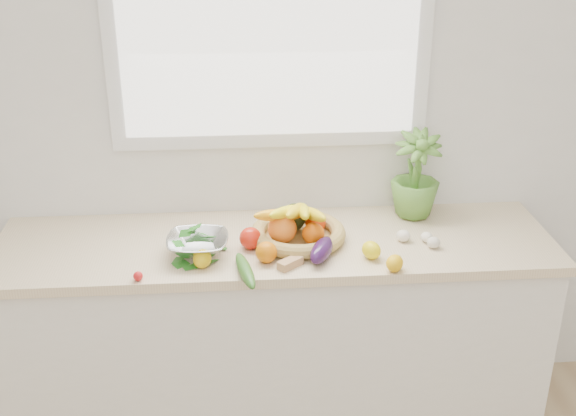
{
  "coord_description": "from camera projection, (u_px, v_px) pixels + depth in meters",
  "views": [
    {
      "loc": [
        -0.15,
        -0.63,
        2.22
      ],
      "look_at": [
        0.05,
        1.93,
        1.05
      ],
      "focal_mm": 45.0,
      "sensor_mm": 36.0,
      "label": 1
    }
  ],
  "objects": [
    {
      "name": "radish",
      "position": [
        138.0,
        276.0,
        2.6
      ],
      "size": [
        0.04,
        0.04,
        0.04
      ],
      "primitive_type": "sphere",
      "rotation": [
        0.0,
        0.0,
        0.04
      ],
      "color": "red",
      "rests_on": "countertop"
    },
    {
      "name": "window_pane",
      "position": [
        269.0,
        13.0,
        2.78
      ],
      "size": [
        1.18,
        0.01,
        0.98
      ],
      "primitive_type": "cube",
      "color": "white",
      "rests_on": "window_frame"
    },
    {
      "name": "countertop",
      "position": [
        275.0,
        245.0,
        2.9
      ],
      "size": [
        2.24,
        0.62,
        0.04
      ],
      "primitive_type": "cube",
      "color": "beige",
      "rests_on": "counter_cabinet"
    },
    {
      "name": "fruit_basket",
      "position": [
        297.0,
        228.0,
        2.87
      ],
      "size": [
        0.49,
        0.49,
        0.19
      ],
      "color": "tan",
      "rests_on": "countertop"
    },
    {
      "name": "ginger",
      "position": [
        290.0,
        263.0,
        2.69
      ],
      "size": [
        0.1,
        0.1,
        0.03
      ],
      "primitive_type": "cube",
      "rotation": [
        0.0,
        0.0,
        0.69
      ],
      "color": "tan",
      "rests_on": "countertop"
    },
    {
      "name": "counter_cabinet",
      "position": [
        276.0,
        338.0,
        3.09
      ],
      "size": [
        2.2,
        0.58,
        0.86
      ],
      "primitive_type": "cube",
      "color": "silver",
      "rests_on": "ground"
    },
    {
      "name": "apple",
      "position": [
        250.0,
        238.0,
        2.81
      ],
      "size": [
        0.11,
        0.11,
        0.09
      ],
      "primitive_type": "sphere",
      "rotation": [
        0.0,
        0.0,
        -0.28
      ],
      "color": "red",
      "rests_on": "countertop"
    },
    {
      "name": "lemon_b",
      "position": [
        395.0,
        263.0,
        2.66
      ],
      "size": [
        0.09,
        0.1,
        0.06
      ],
      "primitive_type": "ellipsoid",
      "rotation": [
        0.0,
        0.0,
        -0.47
      ],
      "color": "#EAAC0C",
      "rests_on": "countertop"
    },
    {
      "name": "garlic_b",
      "position": [
        403.0,
        236.0,
        2.88
      ],
      "size": [
        0.06,
        0.06,
        0.05
      ],
      "primitive_type": "ellipsoid",
      "rotation": [
        0.0,
        0.0,
        0.05
      ],
      "color": "white",
      "rests_on": "countertop"
    },
    {
      "name": "cucumber",
      "position": [
        245.0,
        270.0,
        2.62
      ],
      "size": [
        0.1,
        0.27,
        0.05
      ],
      "primitive_type": "ellipsoid",
      "rotation": [
        0.0,
        0.0,
        0.19
      ],
      "color": "#235719",
      "rests_on": "countertop"
    },
    {
      "name": "garlic_a",
      "position": [
        427.0,
        237.0,
        2.87
      ],
      "size": [
        0.06,
        0.06,
        0.04
      ],
      "primitive_type": "ellipsoid",
      "rotation": [
        0.0,
        0.0,
        -0.33
      ],
      "color": "white",
      "rests_on": "countertop"
    },
    {
      "name": "orange_loose",
      "position": [
        266.0,
        252.0,
        2.71
      ],
      "size": [
        0.1,
        0.1,
        0.08
      ],
      "primitive_type": "sphere",
      "rotation": [
        0.0,
        0.0,
        0.26
      ],
      "color": "#D76A06",
      "rests_on": "countertop"
    },
    {
      "name": "lemon_c",
      "position": [
        371.0,
        250.0,
        2.74
      ],
      "size": [
        0.09,
        0.1,
        0.07
      ],
      "primitive_type": "ellipsoid",
      "rotation": [
        0.0,
        0.0,
        0.36
      ],
      "color": "yellow",
      "rests_on": "countertop"
    },
    {
      "name": "lemon_a",
      "position": [
        202.0,
        259.0,
        2.68
      ],
      "size": [
        0.09,
        0.1,
        0.07
      ],
      "primitive_type": "ellipsoid",
      "rotation": [
        0.0,
        0.0,
        -0.24
      ],
      "color": "gold",
      "rests_on": "countertop"
    },
    {
      "name": "eggplant",
      "position": [
        322.0,
        250.0,
        2.74
      ],
      "size": [
        0.14,
        0.2,
        0.08
      ],
      "primitive_type": "ellipsoid",
      "rotation": [
        0.0,
        0.0,
        -0.44
      ],
      "color": "#2C103D",
      "rests_on": "countertop"
    },
    {
      "name": "colander_with_spinach",
      "position": [
        198.0,
        241.0,
        2.75
      ],
      "size": [
        0.25,
        0.25,
        0.12
      ],
      "color": "white",
      "rests_on": "countertop"
    },
    {
      "name": "window_frame",
      "position": [
        269.0,
        12.0,
        2.8
      ],
      "size": [
        1.3,
        0.03,
        1.1
      ],
      "primitive_type": "cube",
      "color": "white",
      "rests_on": "back_wall"
    },
    {
      "name": "potted_herb",
      "position": [
        416.0,
        174.0,
        3.02
      ],
      "size": [
        0.22,
        0.22,
        0.37
      ],
      "primitive_type": "imported",
      "rotation": [
        0.0,
        0.0,
        -0.06
      ],
      "color": "#589034",
      "rests_on": "countertop"
    },
    {
      "name": "garlic_c",
      "position": [
        434.0,
        242.0,
        2.83
      ],
      "size": [
        0.07,
        0.07,
        0.04
      ],
      "primitive_type": "ellipsoid",
      "rotation": [
        0.0,
        0.0,
        0.28
      ],
      "color": "beige",
      "rests_on": "countertop"
    },
    {
      "name": "back_wall",
      "position": [
        270.0,
        110.0,
        2.98
      ],
      "size": [
        4.5,
        0.02,
        2.7
      ],
      "primitive_type": "cube",
      "color": "white",
      "rests_on": "ground"
    }
  ]
}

